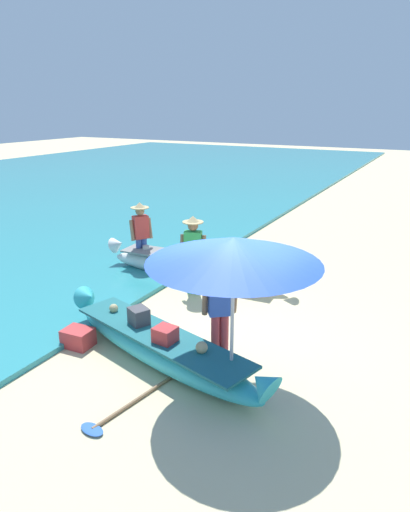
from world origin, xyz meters
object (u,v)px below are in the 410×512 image
at_px(person_tourist_customer, 220,308).
at_px(person_vendor_assistant, 141,231).
at_px(paddle, 127,406).
at_px(person_vendor_hatted, 193,249).
at_px(boat_white_midground, 195,267).
at_px(patio_umbrella_large, 234,251).
at_px(boat_cyan_foreground, 160,346).
at_px(cooler_box, 78,338).

height_order(person_tourist_customer, person_vendor_assistant, person_vendor_assistant).
bearing_deg(person_vendor_assistant, paddle, -56.44).
bearing_deg(person_tourist_customer, person_vendor_hatted, 127.98).
bearing_deg(boat_white_midground, paddle, -71.43).
bearing_deg(patio_umbrella_large, person_tourist_customer, 128.64).
relative_size(person_tourist_customer, person_vendor_assistant, 0.99).
distance_m(boat_cyan_foreground, person_vendor_hatted, 2.96).
relative_size(boat_cyan_foreground, boat_white_midground, 0.93).
bearing_deg(person_vendor_assistant, boat_cyan_foreground, -50.77).
xyz_separation_m(cooler_box, paddle, (1.77, -0.96, -0.13)).
height_order(person_vendor_hatted, person_tourist_customer, person_vendor_hatted).
distance_m(boat_white_midground, patio_umbrella_large, 4.79).
relative_size(boat_white_midground, paddle, 2.50).
bearing_deg(cooler_box, boat_cyan_foreground, 4.30).
bearing_deg(person_vendor_hatted, boat_white_midground, 116.96).
distance_m(person_vendor_hatted, paddle, 4.19).
distance_m(person_vendor_hatted, cooler_box, 3.11).
xyz_separation_m(boat_white_midground, person_vendor_hatted, (0.36, -0.72, 0.69)).
relative_size(patio_umbrella_large, cooler_box, 4.85).
xyz_separation_m(boat_cyan_foreground, person_vendor_hatted, (-0.93, 2.71, 0.72)).
distance_m(boat_white_midground, cooler_box, 3.66).
height_order(boat_white_midground, cooler_box, boat_white_midground).
xyz_separation_m(person_vendor_hatted, cooler_box, (-0.59, -2.94, -0.85)).
bearing_deg(person_vendor_hatted, cooler_box, -101.28).
height_order(person_vendor_hatted, paddle, person_vendor_hatted).
relative_size(person_vendor_hatted, person_tourist_customer, 1.03).
bearing_deg(boat_cyan_foreground, paddle, -77.72).
bearing_deg(paddle, person_vendor_hatted, 106.92).
bearing_deg(paddle, patio_umbrella_large, 43.98).
bearing_deg(person_vendor_assistant, patio_umbrella_large, -41.07).
relative_size(boat_white_midground, person_tourist_customer, 2.82).
bearing_deg(person_tourist_customer, paddle, -109.38).
xyz_separation_m(person_vendor_hatted, patio_umbrella_large, (2.25, -2.87, 1.11)).
xyz_separation_m(boat_cyan_foreground, person_tourist_customer, (0.84, 0.46, 0.66)).
bearing_deg(boat_white_midground, cooler_box, -93.46).
height_order(person_tourist_customer, cooler_box, person_tourist_customer).
relative_size(boat_cyan_foreground, person_tourist_customer, 2.62).
xyz_separation_m(person_vendor_hatted, paddle, (1.19, -3.90, -0.97)).
distance_m(person_vendor_assistant, paddle, 5.65).
height_order(cooler_box, paddle, cooler_box).
bearing_deg(patio_umbrella_large, paddle, -136.02).
relative_size(person_vendor_hatted, paddle, 0.91).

